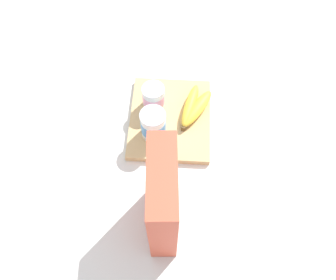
{
  "coord_description": "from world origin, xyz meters",
  "views": [
    {
      "loc": [
        -0.6,
        -0.03,
        0.93
      ],
      "look_at": [
        -0.11,
        0.0,
        0.07
      ],
      "focal_mm": 38.7,
      "sensor_mm": 36.0,
      "label": 1
    }
  ],
  "objects_px": {
    "yogurt_cup_front": "(153,125)",
    "yogurt_cup_back": "(154,97)",
    "cereal_box": "(165,200)",
    "banana_bunch": "(194,107)",
    "cutting_board": "(170,119)"
  },
  "relations": [
    {
      "from": "yogurt_cup_front",
      "to": "yogurt_cup_back",
      "type": "distance_m",
      "value": 0.1
    },
    {
      "from": "cereal_box",
      "to": "banana_bunch",
      "type": "relative_size",
      "value": 1.79
    },
    {
      "from": "cutting_board",
      "to": "cereal_box",
      "type": "relative_size",
      "value": 0.98
    },
    {
      "from": "cereal_box",
      "to": "yogurt_cup_front",
      "type": "relative_size",
      "value": 3.02
    },
    {
      "from": "cutting_board",
      "to": "yogurt_cup_back",
      "type": "bearing_deg",
      "value": 51.48
    },
    {
      "from": "cutting_board",
      "to": "banana_bunch",
      "type": "distance_m",
      "value": 0.08
    },
    {
      "from": "yogurt_cup_front",
      "to": "yogurt_cup_back",
      "type": "relative_size",
      "value": 1.21
    },
    {
      "from": "banana_bunch",
      "to": "cereal_box",
      "type": "bearing_deg",
      "value": 169.24
    },
    {
      "from": "cereal_box",
      "to": "banana_bunch",
      "type": "distance_m",
      "value": 0.36
    },
    {
      "from": "cutting_board",
      "to": "banana_bunch",
      "type": "relative_size",
      "value": 1.74
    },
    {
      "from": "cereal_box",
      "to": "yogurt_cup_front",
      "type": "xyz_separation_m",
      "value": [
        0.25,
        0.05,
        -0.08
      ]
    },
    {
      "from": "yogurt_cup_front",
      "to": "banana_bunch",
      "type": "bearing_deg",
      "value": -52.15
    },
    {
      "from": "banana_bunch",
      "to": "yogurt_cup_front",
      "type": "bearing_deg",
      "value": 127.85
    },
    {
      "from": "cereal_box",
      "to": "yogurt_cup_back",
      "type": "xyz_separation_m",
      "value": [
        0.35,
        0.06,
        -0.09
      ]
    },
    {
      "from": "cereal_box",
      "to": "yogurt_cup_front",
      "type": "bearing_deg",
      "value": -172.74
    }
  ]
}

